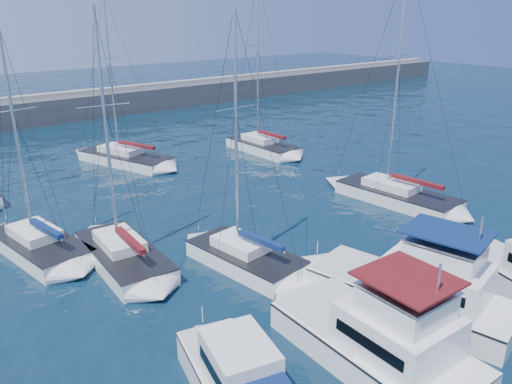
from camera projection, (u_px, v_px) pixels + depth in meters
ground at (381, 287)px, 25.03m from camera, size 220.00×220.00×0.00m
breakwater at (45, 113)px, 62.58m from camera, size 160.00×6.00×4.45m
motor_yacht_port_outer at (235, 379)px, 17.41m from camera, size 3.77×6.19×3.20m
motor_yacht_port_inner at (382, 341)px, 19.15m from camera, size 4.23×8.50×4.69m
motor_yacht_stbd_inner at (419, 290)px, 22.68m from camera, size 5.17×9.71×4.69m
sailboat_mid_a at (40, 246)px, 28.31m from camera, size 4.13×7.61×12.99m
sailboat_mid_b at (123, 256)px, 27.16m from camera, size 3.58×7.78×13.74m
sailboat_mid_c at (246, 258)px, 26.92m from camera, size 3.72×7.03×13.66m
sailboat_mid_d at (396, 195)px, 36.06m from camera, size 3.77×9.03×16.55m
sailboat_back_b at (126, 158)px, 45.27m from camera, size 5.97×9.77×14.89m
sailboat_back_c at (263, 146)px, 49.17m from camera, size 3.19×8.15×16.22m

